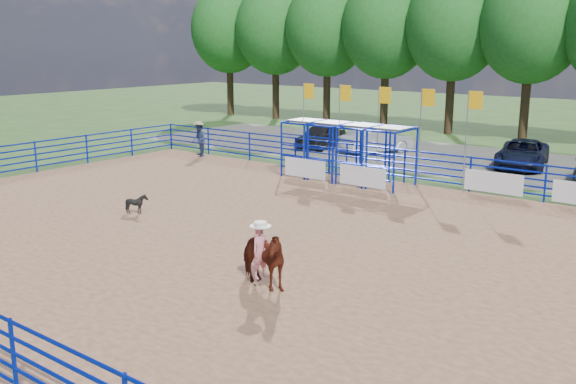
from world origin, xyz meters
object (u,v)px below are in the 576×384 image
object	(u,v)px
horse_and_rider	(261,254)
car_b	(377,140)
car_a	(321,136)
calf	(137,204)
car_c	(522,154)
spectator_cowboy	(199,139)

from	to	relation	value
horse_and_rider	car_b	size ratio (longest dim) A/B	0.56
horse_and_rider	car_b	world-z (taller)	horse_and_rider
car_a	car_b	distance (m)	3.58
horse_and_rider	calf	bearing A→B (deg)	161.27
car_c	horse_and_rider	bearing A→B (deg)	-101.67
car_b	car_c	size ratio (longest dim) A/B	0.89
spectator_cowboy	car_c	size ratio (longest dim) A/B	0.38
horse_and_rider	car_a	distance (m)	22.40
calf	car_b	distance (m)	16.86
spectator_cowboy	car_b	size ratio (longest dim) A/B	0.43
calf	car_c	world-z (taller)	car_c
horse_and_rider	car_b	xyz separation A→B (m)	(-7.92, 19.60, -0.17)
spectator_cowboy	car_a	distance (m)	7.39
car_c	spectator_cowboy	bearing A→B (deg)	-165.07
spectator_cowboy	car_a	world-z (taller)	spectator_cowboy
spectator_cowboy	car_a	xyz separation A→B (m)	(3.53, 6.48, -0.23)
spectator_cowboy	car_c	bearing A→B (deg)	26.81
car_a	car_c	distance (m)	11.46
car_a	horse_and_rider	bearing A→B (deg)	-66.03
calf	car_a	bearing A→B (deg)	21.31
horse_and_rider	calf	distance (m)	8.56
spectator_cowboy	car_c	distance (m)	16.74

